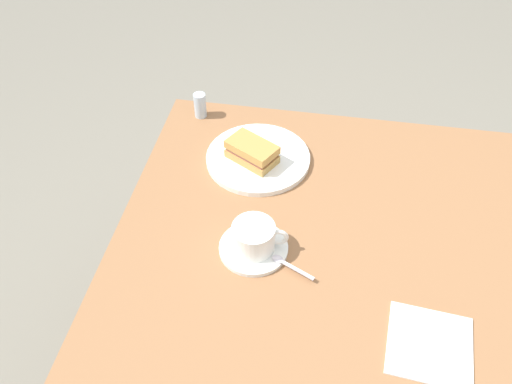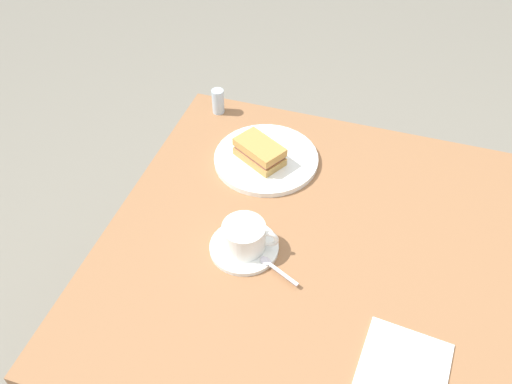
{
  "view_description": "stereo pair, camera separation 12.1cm",
  "coord_description": "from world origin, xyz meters",
  "views": [
    {
      "loc": [
        0.13,
        0.75,
        1.61
      ],
      "look_at": [
        0.27,
        -0.09,
        0.75
      ],
      "focal_mm": 38.0,
      "sensor_mm": 36.0,
      "label": 1
    },
    {
      "loc": [
        0.01,
        0.72,
        1.61
      ],
      "look_at": [
        0.27,
        -0.09,
        0.75
      ],
      "focal_mm": 38.0,
      "sensor_mm": 36.0,
      "label": 2
    }
  ],
  "objects": [
    {
      "name": "sandwich_front",
      "position": [
        0.3,
        -0.21,
        0.76
      ],
      "size": [
        0.14,
        0.12,
        0.05
      ],
      "color": "#B98D47",
      "rests_on": "sandwich_plate"
    },
    {
      "name": "coffee_cup",
      "position": [
        0.25,
        0.05,
        0.76
      ],
      "size": [
        0.12,
        0.09,
        0.06
      ],
      "color": "white",
      "rests_on": "coffee_saucer"
    },
    {
      "name": "dining_table",
      "position": [
        0.0,
        0.0,
        0.6
      ],
      "size": [
        1.12,
        0.89,
        0.72
      ],
      "color": "#93633E",
      "rests_on": "ground_plane"
    },
    {
      "name": "spoon",
      "position": [
        0.18,
        0.08,
        0.73
      ],
      "size": [
        0.09,
        0.05,
        0.01
      ],
      "color": "silver",
      "rests_on": "coffee_saucer"
    },
    {
      "name": "coffee_saucer",
      "position": [
        0.25,
        0.05,
        0.72
      ],
      "size": [
        0.14,
        0.14,
        0.01
      ],
      "primitive_type": "cylinder",
      "color": "white",
      "rests_on": "dining_table"
    },
    {
      "name": "salt_shaker",
      "position": [
        0.47,
        -0.38,
        0.75
      ],
      "size": [
        0.03,
        0.03,
        0.07
      ],
      "primitive_type": "cylinder",
      "color": "silver",
      "rests_on": "dining_table"
    },
    {
      "name": "napkin",
      "position": [
        -0.1,
        0.21,
        0.72
      ],
      "size": [
        0.16,
        0.16,
        0.0
      ],
      "primitive_type": "cube",
      "rotation": [
        0.0,
        0.0,
        -0.09
      ],
      "color": "white",
      "rests_on": "dining_table"
    },
    {
      "name": "sandwich_plate",
      "position": [
        0.29,
        -0.23,
        0.73
      ],
      "size": [
        0.25,
        0.25,
        0.01
      ],
      "primitive_type": "cylinder",
      "color": "white",
      "rests_on": "dining_table"
    }
  ]
}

